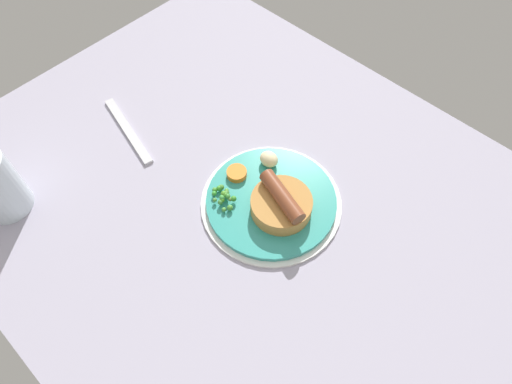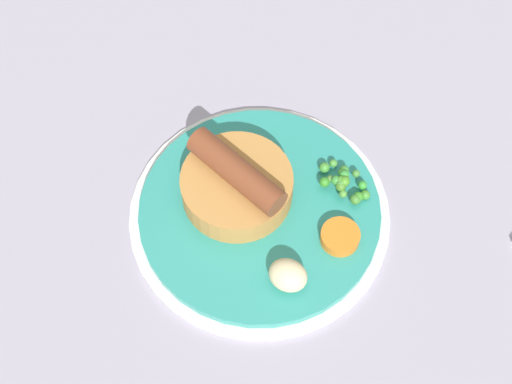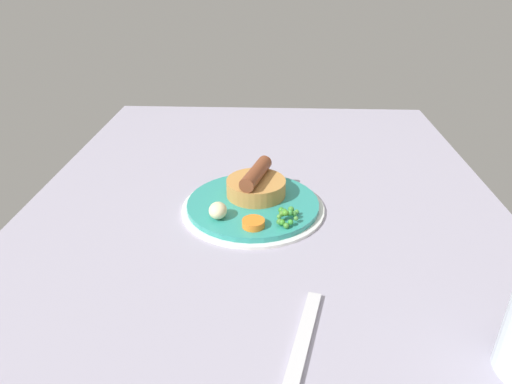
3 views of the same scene
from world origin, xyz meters
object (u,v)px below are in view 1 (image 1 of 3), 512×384
(pea_pile, at_px, (224,196))
(fork, at_px, (128,130))
(dinner_plate, at_px, (270,201))
(potato_chunk_1, at_px, (269,159))
(carrot_slice_1, at_px, (237,173))
(sausage_pudding, at_px, (281,203))

(pea_pile, height_order, fork, pea_pile)
(dinner_plate, height_order, potato_chunk_1, potato_chunk_1)
(potato_chunk_1, height_order, carrot_slice_1, potato_chunk_1)
(dinner_plate, height_order, pea_pile, pea_pile)
(dinner_plate, xyz_separation_m, potato_chunk_1, (0.05, -0.05, 0.02))
(sausage_pudding, height_order, carrot_slice_1, sausage_pudding)
(fork, bearing_deg, dinner_plate, -153.86)
(carrot_slice_1, bearing_deg, fork, 15.26)
(pea_pile, bearing_deg, dinner_plate, -135.80)
(potato_chunk_1, xyz_separation_m, carrot_slice_1, (0.02, 0.06, -0.01))
(sausage_pudding, xyz_separation_m, carrot_slice_1, (0.10, 0.00, -0.01))
(sausage_pudding, relative_size, potato_chunk_1, 3.01)
(sausage_pudding, bearing_deg, dinner_plate, 7.85)
(dinner_plate, bearing_deg, pea_pile, 44.20)
(sausage_pudding, bearing_deg, carrot_slice_1, 16.53)
(dinner_plate, height_order, carrot_slice_1, carrot_slice_1)
(carrot_slice_1, relative_size, fork, 0.19)
(pea_pile, relative_size, potato_chunk_1, 1.61)
(carrot_slice_1, bearing_deg, pea_pile, 111.42)
(pea_pile, relative_size, carrot_slice_1, 1.56)
(pea_pile, distance_m, carrot_slice_1, 0.05)
(dinner_plate, bearing_deg, fork, 12.42)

